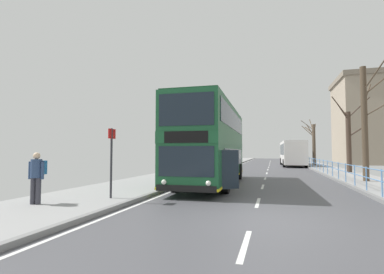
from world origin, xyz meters
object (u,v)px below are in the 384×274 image
(double_decker_bus_main, at_px, (212,144))
(bare_tree_far_01, at_px, (349,140))
(bare_tree_far_00, at_px, (313,143))
(bus_stop_sign_near, at_px, (111,155))
(bare_tree_far_02, at_px, (365,121))
(background_bus_far_lane, at_px, (292,153))
(pedestrian_with_backpack, at_px, (37,174))

(double_decker_bus_main, relative_size, bare_tree_far_01, 1.75)
(bare_tree_far_00, distance_m, bare_tree_far_01, 11.95)
(bus_stop_sign_near, relative_size, bare_tree_far_01, 0.41)
(bare_tree_far_00, bearing_deg, bus_stop_sign_near, -110.07)
(double_decker_bus_main, height_order, bus_stop_sign_near, double_decker_bus_main)
(double_decker_bus_main, distance_m, bare_tree_far_02, 9.07)
(double_decker_bus_main, height_order, background_bus_far_lane, double_decker_bus_main)
(pedestrian_with_backpack, bearing_deg, bare_tree_far_01, 54.28)
(background_bus_far_lane, distance_m, bare_tree_far_02, 20.38)
(bus_stop_sign_near, distance_m, bare_tree_far_01, 20.64)
(bare_tree_far_00, relative_size, bare_tree_far_02, 0.88)
(background_bus_far_lane, height_order, bus_stop_sign_near, background_bus_far_lane)
(bare_tree_far_02, bearing_deg, double_decker_bus_main, -160.39)
(bare_tree_far_00, bearing_deg, double_decker_bus_main, -109.81)
(pedestrian_with_backpack, xyz_separation_m, bare_tree_far_02, (12.55, 11.05, 2.51))
(double_decker_bus_main, bearing_deg, bus_stop_sign_near, -110.99)
(background_bus_far_lane, relative_size, bus_stop_sign_near, 4.31)
(bare_tree_far_00, bearing_deg, pedestrian_with_backpack, -111.78)
(background_bus_far_lane, xyz_separation_m, bare_tree_far_02, (2.84, -20.09, 1.92))
(double_decker_bus_main, distance_m, bare_tree_far_00, 23.92)
(background_bus_far_lane, relative_size, bare_tree_far_02, 1.63)
(double_decker_bus_main, xyz_separation_m, bus_stop_sign_near, (-2.43, -6.33, -0.56))
(bare_tree_far_02, bearing_deg, bus_stop_sign_near, -139.34)
(double_decker_bus_main, distance_m, bare_tree_far_01, 14.13)
(background_bus_far_lane, xyz_separation_m, bare_tree_far_00, (2.50, -0.60, 1.26))
(bare_tree_far_00, xyz_separation_m, bare_tree_far_01, (1.21, -11.89, -0.17))
(background_bus_far_lane, bearing_deg, double_decker_bus_main, -103.65)
(bare_tree_far_01, distance_m, bare_tree_far_02, 7.69)
(background_bus_far_lane, height_order, bare_tree_far_01, bare_tree_far_01)
(bus_stop_sign_near, distance_m, bare_tree_far_00, 30.72)
(double_decker_bus_main, distance_m, background_bus_far_lane, 23.77)
(pedestrian_with_backpack, bearing_deg, bare_tree_far_00, 68.22)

